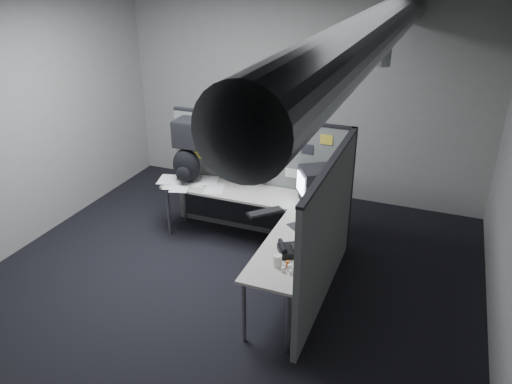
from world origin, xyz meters
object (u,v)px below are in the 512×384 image
at_px(monitor, 317,185).
at_px(desk, 260,213).
at_px(phone, 289,250).
at_px(keyboard, 265,212).
at_px(backpack, 186,166).

bearing_deg(monitor, desk, -139.46).
bearing_deg(phone, desk, 105.13).
bearing_deg(keyboard, monitor, 46.43).
relative_size(monitor, keyboard, 1.25).
bearing_deg(desk, phone, -53.54).
distance_m(desk, monitor, 0.77).
distance_m(desk, backpack, 1.21).
bearing_deg(keyboard, desk, 124.40).
height_order(desk, monitor, monitor).
bearing_deg(monitor, phone, -73.95).
bearing_deg(backpack, phone, -25.26).
relative_size(keyboard, backpack, 0.92).
distance_m(keyboard, phone, 0.88).
relative_size(desk, monitor, 4.38).
relative_size(monitor, phone, 1.67).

